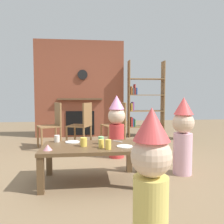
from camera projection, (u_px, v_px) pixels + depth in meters
name	position (u px, v px, depth m)	size (l,w,h in m)	color
ground_plane	(105.00, 167.00, 3.37)	(12.00, 12.00, 0.00)	#846B4C
brick_fireplace_feature	(80.00, 89.00, 5.81)	(2.20, 0.28, 2.40)	brown
bookshelf	(143.00, 102.00, 5.82)	(0.90, 0.28, 1.90)	olive
coffee_table	(90.00, 151.00, 2.79)	(1.16, 0.68, 0.44)	brown
paper_cup_near_left	(84.00, 142.00, 2.75)	(0.08, 0.08, 0.10)	#F2CC4C
paper_cup_near_right	(101.00, 140.00, 2.88)	(0.07, 0.07, 0.09)	#8CD18C
paper_cup_center	(101.00, 144.00, 2.68)	(0.06, 0.06, 0.09)	#F2CC4C
paper_cup_far_left	(108.00, 144.00, 2.60)	(0.06, 0.06, 0.11)	#F2CC4C
paper_cup_far_right	(57.00, 139.00, 3.00)	(0.07, 0.07, 0.09)	silver
paper_plate_front	(72.00, 142.00, 2.97)	(0.18, 0.18, 0.01)	white
paper_plate_rear	(125.00, 146.00, 2.72)	(0.19, 0.19, 0.01)	white
birthday_cake_slice	(48.00, 147.00, 2.55)	(0.10, 0.10, 0.06)	pink
table_fork	(118.00, 141.00, 3.04)	(0.15, 0.02, 0.01)	silver
child_with_cone_hat	(151.00, 178.00, 1.50)	(0.27, 0.27, 0.97)	#E0CC66
child_in_pink	(183.00, 134.00, 3.05)	(0.28, 0.28, 1.02)	#EAB2C6
child_by_the_chairs	(117.00, 125.00, 3.88)	(0.29, 0.29, 1.05)	#D13838
dining_chair_left	(53.00, 122.00, 4.56)	(0.52, 0.52, 0.90)	olive
dining_chair_middle	(83.00, 122.00, 4.57)	(0.53, 0.53, 0.90)	olive
dining_chair_right	(117.00, 122.00, 4.71)	(0.51, 0.51, 0.90)	olive
potted_plant_tall	(183.00, 125.00, 5.50)	(0.39, 0.39, 0.57)	#4C5660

